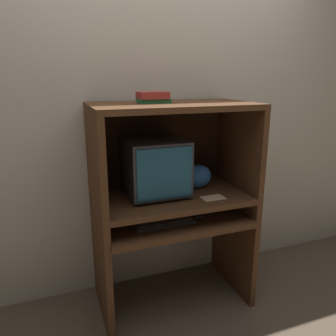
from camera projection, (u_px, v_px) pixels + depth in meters
ground_plane at (188, 324)px, 2.16m from camera, size 12.00×12.00×0.00m
wall_back at (156, 116)px, 2.40m from camera, size 6.00×0.06×2.60m
desk_base at (174, 248)px, 2.28m from camera, size 1.04×0.61×0.66m
desk_monitor_shelf at (173, 199)px, 2.22m from camera, size 1.04×0.59×0.15m
hutch_upper at (171, 134)px, 2.13m from camera, size 1.04×0.59×0.61m
crt_monitor at (154, 166)px, 2.17m from camera, size 0.39×0.42×0.38m
keyboard at (164, 222)px, 2.11m from camera, size 0.39×0.14×0.03m
mouse at (199, 217)px, 2.18m from camera, size 0.06×0.04×0.03m
snack_bag at (197, 176)px, 2.32m from camera, size 0.21×0.15×0.17m
book_stack at (153, 97)px, 2.03m from camera, size 0.19×0.14×0.07m
paper_card at (213, 198)px, 2.14m from camera, size 0.15×0.10×0.00m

